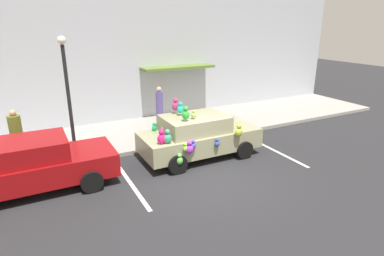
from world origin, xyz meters
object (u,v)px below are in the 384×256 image
at_px(plush_covered_car, 198,136).
at_px(teddy_bear_on_sidewalk, 236,121).
at_px(parked_sedan_behind, 32,165).
at_px(street_lamp_post, 67,86).
at_px(pedestrian_near_shopfront, 17,139).
at_px(pedestrian_walking_past, 160,109).

distance_m(plush_covered_car, teddy_bear_on_sidewalk, 3.42).
xyz_separation_m(parked_sedan_behind, street_lamp_post, (1.39, 1.67, 1.85)).
bearing_deg(teddy_bear_on_sidewalk, pedestrian_near_shopfront, 178.63).
xyz_separation_m(teddy_bear_on_sidewalk, pedestrian_walking_past, (-3.05, 1.39, 0.60)).
bearing_deg(pedestrian_walking_past, parked_sedan_behind, -149.04).
bearing_deg(pedestrian_near_shopfront, plush_covered_car, -19.47).
xyz_separation_m(plush_covered_car, pedestrian_walking_past, (-0.17, 3.19, 0.23)).
height_order(parked_sedan_behind, teddy_bear_on_sidewalk, parked_sedan_behind).
xyz_separation_m(plush_covered_car, teddy_bear_on_sidewalk, (2.88, 1.80, -0.38)).
bearing_deg(parked_sedan_behind, street_lamp_post, 50.32).
relative_size(parked_sedan_behind, teddy_bear_on_sidewalk, 7.47).
relative_size(plush_covered_car, pedestrian_near_shopfront, 2.30).
bearing_deg(teddy_bear_on_sidewalk, street_lamp_post, -179.61).
height_order(parked_sedan_behind, street_lamp_post, street_lamp_post).
xyz_separation_m(pedestrian_near_shopfront, pedestrian_walking_past, (5.50, 1.18, 0.03)).
bearing_deg(plush_covered_car, teddy_bear_on_sidewalk, 31.96).
relative_size(teddy_bear_on_sidewalk, street_lamp_post, 0.15).
distance_m(plush_covered_car, pedestrian_near_shopfront, 6.02).
bearing_deg(parked_sedan_behind, teddy_bear_on_sidewalk, 11.81).
distance_m(plush_covered_car, street_lamp_post, 4.70).
relative_size(parked_sedan_behind, pedestrian_near_shopfront, 2.45).
xyz_separation_m(plush_covered_car, street_lamp_post, (-3.96, 1.75, 1.83)).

